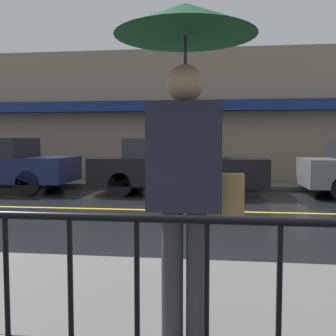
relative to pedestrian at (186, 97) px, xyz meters
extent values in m
plane|color=black|center=(-0.72, 5.42, -1.73)|extent=(80.00, 80.00, 0.00)
cube|color=#60605E|center=(-0.72, 0.28, -1.68)|extent=(28.00, 3.01, 0.10)
cube|color=#60605E|center=(-0.72, 9.98, -1.68)|extent=(28.00, 1.85, 0.10)
cube|color=gold|center=(-0.72, 5.42, -1.72)|extent=(25.20, 0.12, 0.01)
cube|color=gray|center=(-0.72, 11.05, 0.56)|extent=(28.00, 0.30, 4.57)
cube|color=navy|center=(-0.72, 10.63, 0.87)|extent=(16.80, 0.55, 0.35)
cylinder|color=black|center=(-0.72, -0.98, -0.61)|extent=(12.00, 0.04, 0.04)
cylinder|color=black|center=(-0.72, -0.98, -1.11)|extent=(0.02, 0.02, 1.02)
cylinder|color=black|center=(-0.42, -0.98, -1.11)|extent=(0.02, 0.02, 1.02)
cylinder|color=black|center=(-0.13, -0.98, -1.11)|extent=(0.02, 0.02, 1.02)
cylinder|color=#333338|center=(-0.09, 0.00, -1.18)|extent=(0.15, 0.15, 0.89)
cylinder|color=#333338|center=(0.08, 0.00, -1.18)|extent=(0.15, 0.15, 0.89)
cube|color=#232838|center=(-0.01, 0.00, -0.39)|extent=(0.48, 0.29, 0.70)
sphere|color=tan|center=(-0.01, 0.00, 0.09)|extent=(0.24, 0.24, 0.24)
cylinder|color=#262628|center=(-0.01, 0.00, 0.00)|extent=(0.02, 0.02, 0.77)
cone|color=#144723|center=(-0.01, 0.00, 0.49)|extent=(0.92, 0.92, 0.21)
cube|color=#9E7A47|center=(0.26, 0.00, -0.65)|extent=(0.24, 0.12, 0.30)
cylinder|color=black|center=(-4.73, 8.80, -1.40)|extent=(0.66, 0.22, 0.66)
cylinder|color=black|center=(-4.73, 7.22, -1.40)|extent=(0.66, 0.22, 0.66)
cube|color=black|center=(-0.82, 8.01, -1.10)|extent=(4.66, 1.71, 0.72)
cube|color=#1E2328|center=(-1.00, 8.01, -0.49)|extent=(2.42, 1.58, 0.52)
cylinder|color=black|center=(0.63, 8.76, -1.42)|extent=(0.62, 0.22, 0.62)
cylinder|color=black|center=(0.63, 7.27, -1.42)|extent=(0.62, 0.22, 0.62)
cylinder|color=black|center=(-2.26, 8.76, -1.42)|extent=(0.62, 0.22, 0.62)
cylinder|color=black|center=(-2.26, 7.27, -1.42)|extent=(0.62, 0.22, 0.62)
cylinder|color=black|center=(3.21, 8.77, -1.43)|extent=(0.60, 0.22, 0.60)
camera|label=1|loc=(0.20, -2.57, -0.28)|focal=42.00mm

